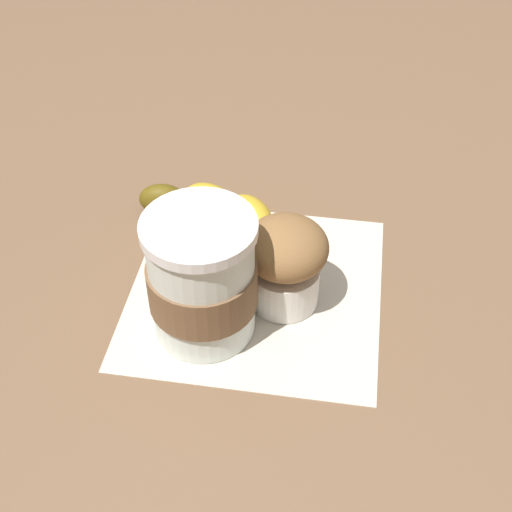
{
  "coord_description": "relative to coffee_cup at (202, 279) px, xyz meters",
  "views": [
    {
      "loc": [
        -0.43,
        -0.2,
        0.49
      ],
      "look_at": [
        0.0,
        0.0,
        0.04
      ],
      "focal_mm": 50.0,
      "sensor_mm": 36.0,
      "label": 1
    }
  ],
  "objects": [
    {
      "name": "paper_napkin",
      "position": [
        0.06,
        -0.02,
        -0.06
      ],
      "size": [
        0.29,
        0.29,
        0.0
      ],
      "primitive_type": "cube",
      "rotation": [
        0.0,
        0.0,
        0.29
      ],
      "color": "beige",
      "rests_on": "ground_plane"
    },
    {
      "name": "muffin",
      "position": [
        0.06,
        -0.05,
        -0.01
      ],
      "size": [
        0.08,
        0.08,
        0.09
      ],
      "color": "white",
      "rests_on": "paper_napkin"
    },
    {
      "name": "coffee_cup",
      "position": [
        0.0,
        0.0,
        0.0
      ],
      "size": [
        0.1,
        0.1,
        0.12
      ],
      "color": "silver",
      "rests_on": "paper_napkin"
    },
    {
      "name": "banana",
      "position": [
        0.13,
        0.05,
        -0.04
      ],
      "size": [
        0.08,
        0.19,
        0.04
      ],
      "color": "gold",
      "rests_on": "paper_napkin"
    },
    {
      "name": "ground_plane",
      "position": [
        0.06,
        -0.02,
        -0.06
      ],
      "size": [
        3.0,
        3.0,
        0.0
      ],
      "primitive_type": "plane",
      "color": "brown"
    }
  ]
}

